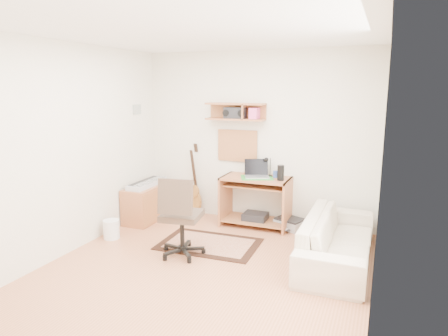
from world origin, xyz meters
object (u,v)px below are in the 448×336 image
at_px(task_chair, 182,215).
at_px(printer, 290,223).
at_px(desk, 256,202).
at_px(cabinet, 148,203).
at_px(sofa, 338,231).

relative_size(task_chair, printer, 2.60).
height_order(desk, cabinet, desk).
bearing_deg(printer, cabinet, -147.42).
bearing_deg(desk, cabinet, -168.44).
xyz_separation_m(task_chair, printer, (1.03, 1.45, -0.43)).
distance_m(task_chair, cabinet, 1.56).
height_order(desk, task_chair, task_chair).
height_order(printer, sofa, sofa).
height_order(cabinet, printer, cabinet).
xyz_separation_m(cabinet, printer, (2.18, 0.43, -0.19)).
relative_size(cabinet, sofa, 0.47).
bearing_deg(printer, desk, -149.12).
xyz_separation_m(desk, cabinet, (-1.67, -0.34, -0.10)).
relative_size(cabinet, printer, 2.28).
relative_size(desk, cabinet, 1.11).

